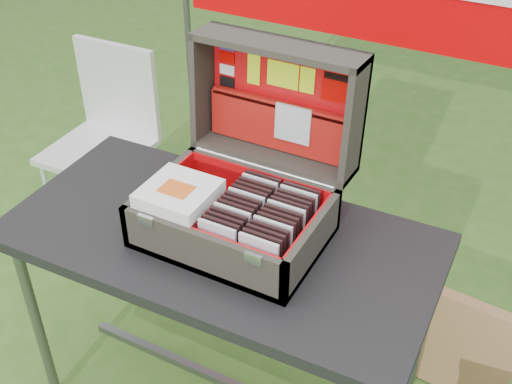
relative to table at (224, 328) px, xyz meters
The scene contains 86 objects.
table is the anchor object (origin of this frame).
table_top 0.39m from the table, ahead, with size 1.30×0.65×0.04m, color black.
table_leg_fl 0.65m from the table, 155.80° to the right, with size 0.04×0.04×0.77m, color #59595B.
table_leg_bl 0.65m from the table, 155.80° to the left, with size 0.04×0.04×0.77m, color #59595B.
table_leg_br 0.65m from the table, 24.20° to the left, with size 0.04×0.04×0.77m, color #59595B.
table_brace 0.29m from the table, 90.00° to the left, with size 1.15×0.03×0.03m, color #59595B.
suitcase 0.67m from the table, 57.10° to the left, with size 0.52×0.53×0.51m, color #4C473B, non-canonical shape.
suitcase_base_bottom 0.42m from the table, ahead, with size 0.52×0.37×0.02m, color #4C473B.
suitcase_base_wall_front 0.51m from the table, 75.63° to the right, with size 0.52×0.02×0.14m, color #4C473B.
suitcase_base_wall_back 0.51m from the table, 76.72° to the left, with size 0.52×0.02×0.14m, color #4C473B.
suitcase_base_wall_left 0.52m from the table, behind, with size 0.02×0.37×0.14m, color #4C473B.
suitcase_base_wall_right 0.56m from the table, ahead, with size 0.02×0.37×0.14m, color #4C473B.
suitcase_liner_floor 0.43m from the table, ahead, with size 0.48×0.33×0.01m, color red.
suitcase_latch_left 0.58m from the table, 124.78° to the right, with size 0.05×0.01×0.03m, color silver.
suitcase_latch_right 0.61m from the table, 40.34° to the right, with size 0.05×0.01×0.03m, color silver.
suitcase_hinge 0.58m from the table, 77.40° to the left, with size 0.02×0.02×0.47m, color silver.
suitcase_lid_back 0.80m from the table, 82.61° to the left, with size 0.52×0.37×0.02m, color #4C473B.
suitcase_lid_rim_far 0.95m from the table, 81.33° to the left, with size 0.52×0.02×0.14m, color #4C473B.
suitcase_lid_rim_near 0.62m from the table, 80.69° to the left, with size 0.52×0.02×0.14m, color #4C473B.
suitcase_lid_rim_left 0.81m from the table, 127.13° to the left, with size 0.02×0.37×0.14m, color #4C473B.
suitcase_lid_rim_right 0.84m from the table, 42.98° to the left, with size 0.02×0.37×0.14m, color #4C473B.
suitcase_lid_liner 0.80m from the table, 82.30° to the left, with size 0.48×0.33×0.01m, color red.
suitcase_liner_wall_front 0.51m from the table, 74.47° to the right, with size 0.48×0.01×0.12m, color red.
suitcase_liner_wall_back 0.52m from the table, 75.73° to the left, with size 0.48×0.01×0.12m, color red.
suitcase_liner_wall_left 0.53m from the table, behind, with size 0.01×0.33×0.12m, color red.
suitcase_liner_wall_right 0.56m from the table, ahead, with size 0.01×0.33×0.12m, color red.
suitcase_lid_pocket 0.71m from the table, 81.70° to the left, with size 0.46×0.15×0.03m, color #A51610.
suitcase_pocket_edge 0.78m from the table, 81.65° to the left, with size 0.45×0.02×0.02m, color #A51610.
suitcase_pocket_cd 0.74m from the table, 70.51° to the left, with size 0.12×0.12×0.01m, color silver.
lid_sticker_cc_a 0.93m from the table, 114.67° to the left, with size 0.05×0.03×0.00m, color #1933B2.
lid_sticker_cc_b 0.89m from the table, 114.82° to the left, with size 0.05×0.03×0.00m, color #C00300.
lid_sticker_cc_c 0.86m from the table, 114.98° to the left, with size 0.05×0.03×0.00m, color white.
lid_sticker_cc_d 0.82m from the table, 115.13° to the left, with size 0.05×0.03×0.00m, color black.
lid_card_neon_tall 0.87m from the table, 99.72° to the left, with size 0.04×0.10×0.00m, color #C7EB18.
lid_card_neon_main 0.87m from the table, 82.27° to the left, with size 0.10×0.08×0.00m, color #C7EB18.
lid_card_neon_small 0.88m from the table, 68.97° to the left, with size 0.05×0.08×0.00m, color #C7EB18.
lid_sticker_band 0.89m from the table, 55.91° to the left, with size 0.09×0.09×0.00m, color #C00300.
lid_sticker_band_bar 0.92m from the table, 56.05° to the left, with size 0.08×0.02×0.00m, color black.
cd_left_0 0.52m from the table, 60.44° to the right, with size 0.12×0.01×0.13m, color silver.
cd_left_1 0.52m from the table, 56.19° to the right, with size 0.12×0.01×0.13m, color black.
cd_left_2 0.51m from the table, 50.73° to the right, with size 0.12×0.01×0.13m, color black.
cd_left_3 0.51m from the table, 43.62° to the right, with size 0.12×0.01×0.13m, color black.
cd_left_4 0.51m from the table, 34.32° to the right, with size 0.12×0.01×0.13m, color silver.
cd_left_5 0.51m from the table, 22.42° to the right, with size 0.12×0.01×0.13m, color black.
cd_left_6 0.51m from the table, ahead, with size 0.12×0.01×0.13m, color black.
cd_left_7 0.51m from the table, ahead, with size 0.12×0.01×0.13m, color black.
cd_left_8 0.51m from the table, 21.70° to the left, with size 0.12×0.01×0.13m, color silver.
cd_left_9 0.51m from the table, 33.75° to the left, with size 0.12×0.01×0.13m, color black.
cd_left_10 0.51m from the table, 43.17° to the left, with size 0.12×0.01×0.13m, color black.
cd_left_11 0.51m from the table, 50.39° to the left, with size 0.12×0.01×0.13m, color black.
cd_left_12 0.52m from the table, 55.93° to the left, with size 0.12×0.01×0.13m, color silver.
cd_left_13 0.52m from the table, 60.24° to the left, with size 0.12×0.01×0.13m, color black.
cd_right_0 0.56m from the table, 33.56° to the right, with size 0.12×0.01×0.13m, color silver.
cd_right_1 0.55m from the table, 29.33° to the right, with size 0.12×0.01×0.13m, color black.
cd_right_2 0.55m from the table, 24.71° to the right, with size 0.12×0.01×0.13m, color black.
cd_right_3 0.54m from the table, 19.72° to the right, with size 0.12×0.01×0.13m, color black.
cd_right_4 0.54m from the table, 14.41° to the right, with size 0.12×0.01×0.13m, color silver.
cd_right_5 0.54m from the table, ahead, with size 0.12×0.01×0.13m, color black.
cd_right_6 0.54m from the table, ahead, with size 0.12×0.01×0.13m, color black.
cd_right_7 0.54m from the table, ahead, with size 0.12×0.01×0.13m, color black.
cd_right_8 0.54m from the table, ahead, with size 0.12×0.01×0.13m, color silver.
cd_right_9 0.54m from the table, 14.11° to the left, with size 0.12×0.01×0.13m, color black.
cd_right_10 0.54m from the table, 19.44° to the left, with size 0.12×0.01×0.13m, color black.
cd_right_11 0.55m from the table, 24.45° to the left, with size 0.12×0.01×0.13m, color black.
cd_right_12 0.55m from the table, 29.09° to the left, with size 0.12×0.01×0.13m, color silver.
cd_right_13 0.56m from the table, 33.34° to the left, with size 0.12×0.01×0.13m, color black.
songbook_0 0.56m from the table, 145.68° to the right, with size 0.20×0.20×0.01m, color white.
songbook_1 0.57m from the table, 145.68° to the right, with size 0.20×0.20×0.01m, color white.
songbook_2 0.57m from the table, 145.68° to the right, with size 0.20×0.20×0.01m, color white.
songbook_3 0.58m from the table, 145.68° to the right, with size 0.20×0.20×0.01m, color white.
songbook_4 0.58m from the table, 145.68° to the right, with size 0.20×0.20×0.01m, color white.
songbook_5 0.59m from the table, 145.68° to the right, with size 0.20×0.20×0.01m, color white.
songbook_6 0.59m from the table, 145.68° to the right, with size 0.20×0.20×0.01m, color white.
songbook_7 0.60m from the table, 145.68° to the right, with size 0.20×0.20×0.01m, color white.
songbook_graphic 0.60m from the table, 141.66° to the right, with size 0.09×0.07×0.00m, color #D85919.
chair 1.19m from the table, 149.53° to the left, with size 0.42×0.46×0.93m, color silver, non-canonical shape.
chair_seat 1.19m from the table, 149.53° to the left, with size 0.42×0.42×0.03m, color silver.
chair_backrest 1.34m from the table, 141.94° to the left, with size 0.42×0.03×0.44m, color silver.
chair_leg_fl 1.29m from the table, 160.58° to the left, with size 0.02×0.02×0.47m, color silver.
chair_leg_fr 0.96m from the table, 153.37° to the left, with size 0.02×0.02×0.47m, color silver.
chair_leg_bl 1.45m from the table, 147.00° to the left, with size 0.02×0.02×0.47m, color silver.
chair_leg_br 1.17m from the table, 137.28° to the left, with size 0.02×0.02×0.47m, color silver.
chair_upright_left 1.48m from the table, 146.30° to the left, with size 0.02×0.02×0.44m, color silver.
chair_upright_right 1.20m from the table, 136.52° to the left, with size 0.02×0.02×0.44m, color silver.
cardboard_box 0.90m from the table, 34.48° to the left, with size 0.38×0.06×0.40m, color #A37145.
banner_post_left 1.50m from the table, 126.60° to the left, with size 0.03×0.03×1.70m, color #59595B.
Camera 1 is at (0.80, -1.31, 2.04)m, focal length 45.00 mm.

